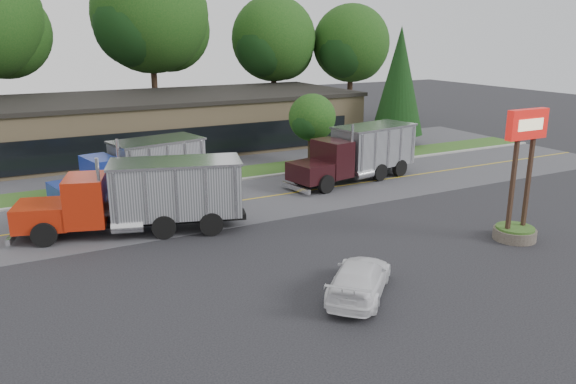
% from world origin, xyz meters
% --- Properties ---
extents(ground, '(140.00, 140.00, 0.00)m').
position_xyz_m(ground, '(0.00, 0.00, 0.00)').
color(ground, '#313136').
rests_on(ground, ground).
extents(road, '(60.00, 8.00, 0.02)m').
position_xyz_m(road, '(0.00, 9.00, 0.00)').
color(road, slate).
rests_on(road, ground).
extents(center_line, '(60.00, 0.12, 0.01)m').
position_xyz_m(center_line, '(0.00, 9.00, 0.00)').
color(center_line, gold).
rests_on(center_line, ground).
extents(curb, '(60.00, 0.30, 0.12)m').
position_xyz_m(curb, '(0.00, 13.20, 0.00)').
color(curb, '#9E9E99').
rests_on(curb, ground).
extents(grass_verge, '(60.00, 3.40, 0.03)m').
position_xyz_m(grass_verge, '(0.00, 15.00, 0.00)').
color(grass_verge, '#305B1F').
rests_on(grass_verge, ground).
extents(far_parking, '(60.00, 7.00, 0.02)m').
position_xyz_m(far_parking, '(0.00, 20.00, 0.00)').
color(far_parking, slate).
rests_on(far_parking, ground).
extents(strip_mall, '(32.00, 12.00, 4.00)m').
position_xyz_m(strip_mall, '(2.00, 26.00, 2.00)').
color(strip_mall, '#A08762').
rests_on(strip_mall, ground).
extents(bilo_sign, '(2.20, 1.90, 5.95)m').
position_xyz_m(bilo_sign, '(10.50, -2.50, 2.02)').
color(bilo_sign, '#6B6054').
rests_on(bilo_sign, ground).
extents(tree_far_c, '(11.22, 10.56, 16.00)m').
position_xyz_m(tree_far_c, '(4.17, 34.13, 10.21)').
color(tree_far_c, '#382619').
rests_on(tree_far_c, ground).
extents(tree_far_d, '(8.93, 8.41, 12.75)m').
position_xyz_m(tree_far_d, '(16.14, 33.11, 8.13)').
color(tree_far_d, '#382619').
rests_on(tree_far_d, ground).
extents(tree_far_e, '(8.45, 7.95, 12.05)m').
position_xyz_m(tree_far_e, '(24.13, 31.10, 7.69)').
color(tree_far_e, '#382619').
rests_on(tree_far_e, ground).
extents(evergreen_right, '(4.27, 4.27, 9.70)m').
position_xyz_m(evergreen_right, '(20.00, 18.00, 5.33)').
color(evergreen_right, '#382619').
rests_on(evergreen_right, ground).
extents(tree_verge, '(3.53, 3.33, 5.04)m').
position_xyz_m(tree_verge, '(10.05, 15.04, 3.20)').
color(tree_verge, '#382619').
rests_on(tree_verge, ground).
extents(dump_truck_red, '(10.50, 5.29, 3.36)m').
position_xyz_m(dump_truck_red, '(-4.02, 6.41, 1.81)').
color(dump_truck_red, black).
rests_on(dump_truck_red, ground).
extents(dump_truck_blue, '(8.62, 4.14, 3.36)m').
position_xyz_m(dump_truck_blue, '(-3.10, 11.55, 1.81)').
color(dump_truck_blue, black).
rests_on(dump_truck_blue, ground).
extents(dump_truck_maroon, '(9.47, 4.16, 3.36)m').
position_xyz_m(dump_truck_maroon, '(10.53, 9.89, 1.81)').
color(dump_truck_maroon, black).
rests_on(dump_truck_maroon, ground).
extents(rally_car, '(4.46, 4.42, 1.30)m').
position_xyz_m(rally_car, '(0.94, -3.85, 0.65)').
color(rally_car, white).
rests_on(rally_car, ground).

